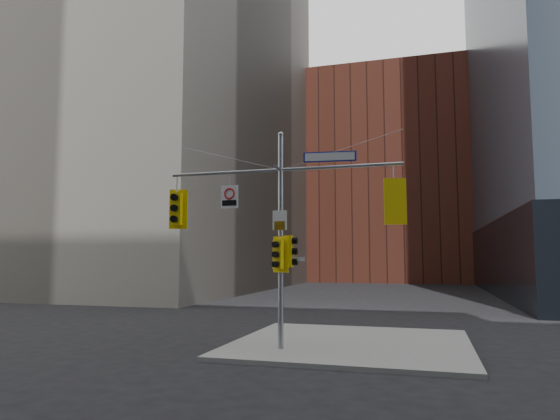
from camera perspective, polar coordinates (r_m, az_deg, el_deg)
The scene contains 13 objects.
ground at distance 14.86m, azimuth -2.18°, elevation -17.39°, with size 160.00×160.00×0.00m, color black.
sidewalk_corner at distance 18.23m, azimuth 8.17°, elevation -14.88°, with size 8.00×8.00×0.15m, color gray.
brick_midrise at distance 72.77m, azimuth 12.54°, elevation 3.27°, with size 26.00×20.00×28.00m, color brown.
signal_assembly at distance 16.50m, azimuth 0.07°, elevation -0.80°, with size 8.00×0.80×7.30m.
traffic_light_west_arm at distance 18.01m, azimuth -11.75°, elevation 0.15°, with size 0.68×0.58×1.42m.
traffic_light_east_arm at distance 15.91m, azimuth 12.90°, elevation 0.90°, with size 0.67×0.63×1.43m.
traffic_light_pole_side at distance 16.37m, azimuth 1.17°, elevation -4.74°, with size 0.41×0.35×1.04m.
traffic_light_pole_front at distance 16.19m, azimuth -0.19°, elevation -5.09°, with size 0.55×0.51×1.17m.
street_sign_blade at distance 16.40m, azimuth 5.71°, elevation 6.09°, with size 1.72×0.22×0.34m.
regulatory_sign_arm at distance 17.16m, azimuth -5.80°, elevation 1.60°, with size 0.64×0.09×0.80m.
regulatory_sign_pole at distance 16.38m, azimuth -0.04°, elevation -1.24°, with size 0.50×0.08×0.65m.
street_blade_ew at distance 16.33m, azimuth 1.60°, elevation -5.62°, with size 0.73×0.08×0.15m.
street_blade_ns at distance 16.89m, azimuth 0.51°, elevation -6.18°, with size 0.09×0.74×0.15m.
Camera 1 is at (4.61, -13.80, 3.06)m, focal length 32.00 mm.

